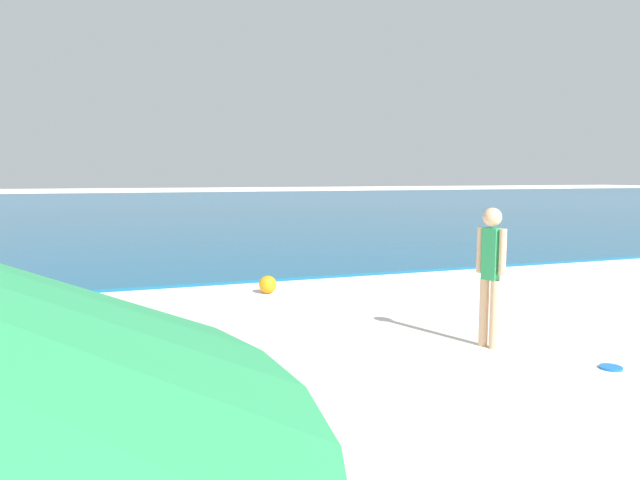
# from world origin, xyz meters

# --- Properties ---
(water) EXTENTS (160.00, 60.00, 0.06)m
(water) POSITION_xyz_m (0.00, 41.44, 0.03)
(water) COLOR #14567F
(water) RESTS_ON ground
(person_standing) EXTENTS (0.22, 0.37, 1.70)m
(person_standing) POSITION_xyz_m (1.88, 6.44, 0.96)
(person_standing) COLOR #DDAD84
(person_standing) RESTS_ON ground
(frisbee) EXTENTS (0.24, 0.24, 0.03)m
(frisbee) POSITION_xyz_m (2.66, 5.33, 0.01)
(frisbee) COLOR blue
(frisbee) RESTS_ON ground
(beach_ball) EXTENTS (0.31, 0.31, 0.31)m
(beach_ball) POSITION_xyz_m (0.13, 10.42, 0.16)
(beach_ball) COLOR orange
(beach_ball) RESTS_ON ground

